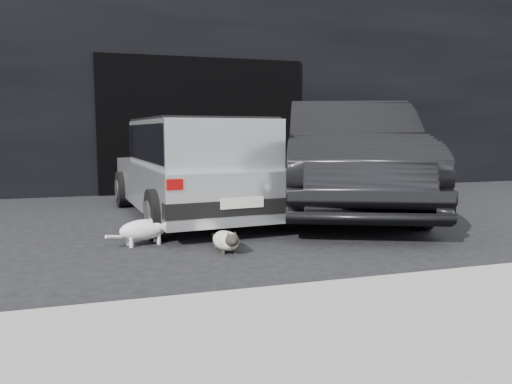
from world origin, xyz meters
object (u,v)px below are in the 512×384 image
object	(u,v)px
cat_siamese	(227,241)
silver_hatchback	(196,164)
second_car	(349,156)
cat_white	(146,229)

from	to	relation	value
cat_siamese	silver_hatchback	bearing A→B (deg)	-93.47
second_car	silver_hatchback	bearing A→B (deg)	-159.10
second_car	cat_white	world-z (taller)	second_car
cat_siamese	cat_white	world-z (taller)	cat_white
silver_hatchback	cat_white	distance (m)	1.82
second_car	cat_white	bearing A→B (deg)	-132.69
silver_hatchback	cat_siamese	world-z (taller)	silver_hatchback
cat_siamese	second_car	bearing A→B (deg)	-140.86
silver_hatchback	cat_white	size ratio (longest dim) A/B	5.29
silver_hatchback	cat_siamese	distance (m)	2.18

